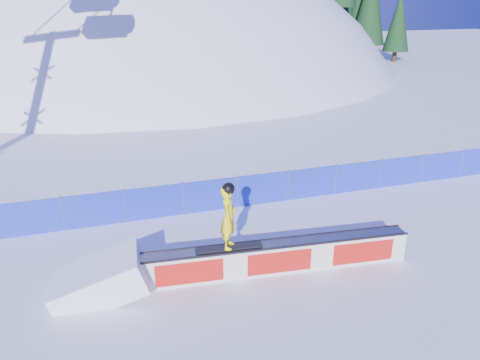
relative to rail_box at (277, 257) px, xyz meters
name	(u,v)px	position (x,y,z in m)	size (l,w,h in m)	color
ground	(317,265)	(1.24, -0.07, -0.45)	(160.00, 160.00, 0.00)	white
snow_hill	(154,216)	(1.24, 41.93, -18.45)	(64.00, 64.00, 64.00)	white
safety_fence	(263,189)	(1.24, 4.43, 0.15)	(22.05, 0.05, 1.30)	#1D30BE
rail_box	(277,257)	(0.00, 0.00, 0.00)	(7.67, 1.25, 0.92)	silver
snow_ramp	(102,292)	(-4.77, 0.45, -0.45)	(2.34, 1.56, 0.88)	white
snowboarder	(229,217)	(-1.37, 0.13, 1.40)	(1.84, 0.76, 1.90)	black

